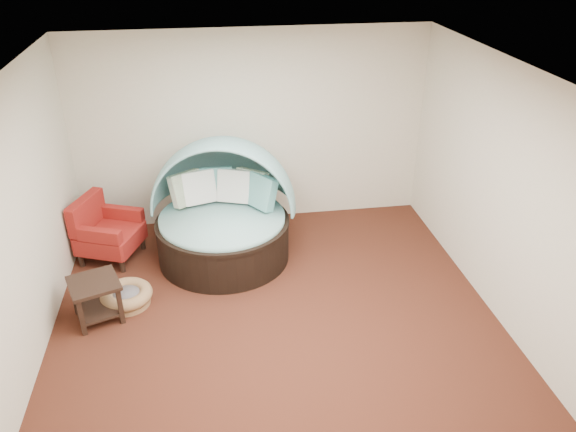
{
  "coord_description": "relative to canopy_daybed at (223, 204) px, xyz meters",
  "views": [
    {
      "loc": [
        -0.65,
        -5.07,
        4.08
      ],
      "look_at": [
        0.23,
        0.6,
        0.99
      ],
      "focal_mm": 35.0,
      "sensor_mm": 36.0,
      "label": 1
    }
  ],
  "objects": [
    {
      "name": "wall_left",
      "position": [
        -2.0,
        -1.51,
        0.66
      ],
      "size": [
        0.0,
        5.0,
        5.0
      ],
      "primitive_type": "plane",
      "rotation": [
        1.57,
        0.0,
        1.57
      ],
      "color": "beige",
      "rests_on": "floor"
    },
    {
      "name": "pet_basket",
      "position": [
        -1.21,
        -0.96,
        -0.63
      ],
      "size": [
        0.76,
        0.76,
        0.21
      ],
      "rotation": [
        0.0,
        0.0,
        -0.3
      ],
      "color": "brown",
      "rests_on": "floor"
    },
    {
      "name": "ceiling",
      "position": [
        0.5,
        -1.51,
        2.06
      ],
      "size": [
        5.0,
        5.0,
        0.0
      ],
      "primitive_type": "plane",
      "rotation": [
        3.14,
        0.0,
        0.0
      ],
      "color": "white",
      "rests_on": "wall_back"
    },
    {
      "name": "red_armchair",
      "position": [
        -1.55,
        0.15,
        -0.35
      ],
      "size": [
        0.95,
        0.95,
        0.86
      ],
      "rotation": [
        0.0,
        0.0,
        -0.38
      ],
      "color": "black",
      "rests_on": "floor"
    },
    {
      "name": "side_table",
      "position": [
        -1.5,
        -1.19,
        -0.42
      ],
      "size": [
        0.67,
        0.67,
        0.5
      ],
      "rotation": [
        0.0,
        0.0,
        0.35
      ],
      "color": "black",
      "rests_on": "floor"
    },
    {
      "name": "floor",
      "position": [
        0.5,
        -1.51,
        -0.74
      ],
      "size": [
        5.0,
        5.0,
        0.0
      ],
      "primitive_type": "plane",
      "color": "#4B2315",
      "rests_on": "ground"
    },
    {
      "name": "wall_right",
      "position": [
        3.0,
        -1.51,
        0.66
      ],
      "size": [
        0.0,
        5.0,
        5.0
      ],
      "primitive_type": "plane",
      "rotation": [
        1.57,
        0.0,
        -1.57
      ],
      "color": "beige",
      "rests_on": "floor"
    },
    {
      "name": "wall_back",
      "position": [
        0.5,
        0.99,
        0.66
      ],
      "size": [
        5.0,
        0.0,
        5.0
      ],
      "primitive_type": "plane",
      "rotation": [
        1.57,
        0.0,
        0.0
      ],
      "color": "beige",
      "rests_on": "floor"
    },
    {
      "name": "canopy_daybed",
      "position": [
        0.0,
        0.0,
        0.0
      ],
      "size": [
        2.08,
        2.03,
        1.6
      ],
      "rotation": [
        0.0,
        0.0,
        -0.18
      ],
      "color": "black",
      "rests_on": "floor"
    },
    {
      "name": "wall_front",
      "position": [
        0.5,
        -4.01,
        0.66
      ],
      "size": [
        5.0,
        0.0,
        5.0
      ],
      "primitive_type": "plane",
      "rotation": [
        -1.57,
        0.0,
        0.0
      ],
      "color": "beige",
      "rests_on": "floor"
    }
  ]
}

